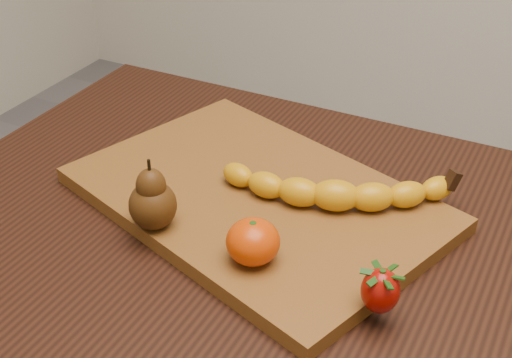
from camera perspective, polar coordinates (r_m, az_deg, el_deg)
The scene contains 6 objects.
table at distance 0.90m, azimuth 3.24°, elevation -10.64°, with size 1.00×0.70×0.76m.
cutting_board at distance 0.90m, azimuth 0.00°, elevation -1.61°, with size 0.45×0.30×0.02m, color brown.
banana at distance 0.86m, azimuth 6.38°, elevation -1.32°, with size 0.25×0.06×0.04m, color #DB990A, non-canonical shape.
pear at distance 0.82m, azimuth -8.34°, elevation -1.18°, with size 0.06×0.06×0.09m, color #45270B, non-canonical shape.
mandarin at distance 0.77m, azimuth -0.24°, elevation -5.04°, with size 0.06×0.06×0.05m, color #CD3A02.
strawberry at distance 0.72m, azimuth 9.94°, elevation -8.67°, with size 0.04×0.04×0.05m, color #990B04, non-canonical shape.
Camera 1 is at (0.25, -0.60, 1.27)m, focal length 50.00 mm.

